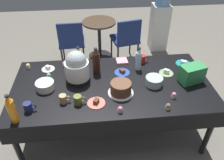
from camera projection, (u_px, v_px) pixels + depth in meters
ground at (112, 128)px, 2.96m from camera, size 9.00×9.00×0.00m
potluck_table at (112, 88)px, 2.55m from camera, size 2.20×1.10×0.75m
frosted_layer_cake at (121, 88)px, 2.34m from camera, size 0.27×0.27×0.14m
slow_cooker at (77, 67)px, 2.46m from camera, size 0.28×0.28×0.37m
glass_salad_bowl at (154, 81)px, 2.47m from camera, size 0.19×0.19×0.09m
ceramic_snack_bowl at (45, 86)px, 2.41m from camera, size 0.20×0.20×0.09m
dessert_plate_teal at (183, 63)px, 2.82m from camera, size 0.19×0.19×0.05m
dessert_plate_sage at (166, 72)px, 2.66m from camera, size 0.17×0.17×0.06m
dessert_plate_cobalt at (122, 72)px, 2.67m from camera, size 0.18×0.18×0.05m
dessert_plate_coral at (96, 102)px, 2.25m from camera, size 0.18×0.18×0.05m
dessert_plate_white at (48, 69)px, 2.72m from camera, size 0.16×0.16×0.05m
cupcake_berry at (174, 95)px, 2.30m from camera, size 0.05×0.05×0.07m
cupcake_vanilla at (65, 64)px, 2.76m from camera, size 0.05×0.05×0.07m
cupcake_cocoa at (168, 107)px, 2.17m from camera, size 0.05×0.05×0.07m
cupcake_rose at (49, 76)px, 2.57m from camera, size 0.05×0.05×0.07m
cupcake_lemon at (28, 66)px, 2.73m from camera, size 0.05×0.05×0.07m
cupcake_mint at (120, 110)px, 2.14m from camera, size 0.05×0.05×0.07m
soda_bottle_ginger_ale at (79, 58)px, 2.69m from camera, size 0.08×0.08×0.28m
soda_bottle_orange_juice at (12, 110)px, 1.98m from camera, size 0.08×0.08×0.31m
soda_bottle_water at (139, 59)px, 2.66m from camera, size 0.07×0.07×0.29m
soda_bottle_cola at (96, 61)px, 2.59m from camera, size 0.09×0.09×0.32m
coffee_mug_navy at (28, 107)px, 2.14m from camera, size 0.12×0.08×0.10m
coffee_mug_red at (142, 59)px, 2.83m from camera, size 0.12×0.08×0.10m
coffee_mug_tan at (63, 99)px, 2.24m from camera, size 0.11×0.07×0.09m
coffee_mug_olive at (78, 100)px, 2.22m from camera, size 0.12×0.08×0.10m
soda_carton at (192, 74)px, 2.49m from camera, size 0.29×0.22×0.20m
paper_napkin_stack at (122, 61)px, 2.86m from camera, size 0.15×0.15×0.02m
maroon_chair_left at (71, 40)px, 3.90m from camera, size 0.46×0.46×0.85m
maroon_chair_right at (126, 38)px, 3.98m from camera, size 0.52×0.52×0.85m
round_cafe_table at (99, 33)px, 4.11m from camera, size 0.60×0.60×0.72m
water_cooler at (160, 21)px, 4.33m from camera, size 0.32×0.32×1.24m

